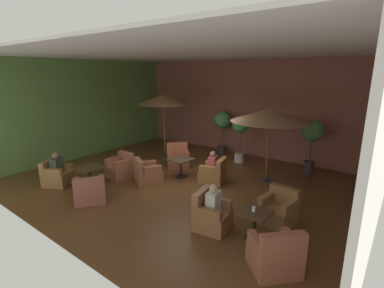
# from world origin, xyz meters

# --- Properties ---
(ground_plane) EXTENTS (10.54, 8.51, 0.02)m
(ground_plane) POSITION_xyz_m (0.00, 0.00, -0.01)
(ground_plane) COLOR #58351C
(wall_back_brick) EXTENTS (10.54, 0.08, 3.99)m
(wall_back_brick) POSITION_xyz_m (0.00, 4.22, 1.99)
(wall_back_brick) COLOR #8D5144
(wall_back_brick) RESTS_ON ground_plane
(wall_left_accent) EXTENTS (0.08, 8.51, 3.99)m
(wall_left_accent) POSITION_xyz_m (-5.23, 0.00, 1.99)
(wall_left_accent) COLOR #598340
(wall_left_accent) RESTS_ON ground_plane
(ceiling_slab) EXTENTS (10.54, 8.51, 0.06)m
(ceiling_slab) POSITION_xyz_m (0.00, 0.00, 4.02)
(ceiling_slab) COLOR silver
(ceiling_slab) RESTS_ON wall_back_brick
(cafe_table_front_left) EXTENTS (0.65, 0.65, 0.65)m
(cafe_table_front_left) POSITION_xyz_m (3.22, -1.62, 0.47)
(cafe_table_front_left) COLOR black
(cafe_table_front_left) RESTS_ON ground_plane
(armchair_front_left_north) EXTENTS (0.82, 0.83, 0.84)m
(armchair_front_left_north) POSITION_xyz_m (3.37, -0.63, 0.31)
(armchair_front_left_north) COLOR olive
(armchair_front_left_north) RESTS_ON ground_plane
(armchair_front_left_east) EXTENTS (0.82, 0.87, 0.89)m
(armchair_front_left_east) POSITION_xyz_m (2.23, -1.78, 0.32)
(armchair_front_left_east) COLOR #925939
(armchair_front_left_east) RESTS_ON ground_plane
(armchair_front_left_south) EXTENTS (1.09, 1.09, 0.90)m
(armchair_front_left_south) POSITION_xyz_m (3.95, -2.31, 0.33)
(armchair_front_left_south) COLOR #A05943
(armchair_front_left_south) RESTS_ON ground_plane
(cafe_table_front_right) EXTENTS (0.78, 0.78, 0.65)m
(cafe_table_front_right) POSITION_xyz_m (-0.39, 0.32, 0.50)
(cafe_table_front_right) COLOR black
(cafe_table_front_right) RESTS_ON ground_plane
(armchair_front_right_north) EXTENTS (1.10, 1.10, 0.87)m
(armchair_front_right_north) POSITION_xyz_m (-1.24, 1.15, 0.31)
(armchair_front_right_north) COLOR #A2573C
(armchair_front_right_north) RESTS_ON ground_plane
(armchair_front_right_east) EXTENTS (1.02, 1.04, 0.81)m
(armchair_front_right_east) POSITION_xyz_m (-0.96, -0.72, 0.30)
(armchair_front_right_east) COLOR #975B3D
(armchair_front_right_east) RESTS_ON ground_plane
(armchair_front_right_south) EXTENTS (0.90, 0.88, 0.80)m
(armchair_front_right_south) POSITION_xyz_m (0.75, 0.60, 0.30)
(armchair_front_right_south) COLOR #A06A3A
(armchair_front_right_south) RESTS_ON ground_plane
(cafe_table_mid_center) EXTENTS (0.75, 0.75, 0.65)m
(cafe_table_mid_center) POSITION_xyz_m (-2.10, -2.06, 0.49)
(cafe_table_mid_center) COLOR black
(cafe_table_mid_center) RESTS_ON ground_plane
(armchair_mid_center_north) EXTENTS (1.04, 1.06, 0.78)m
(armchair_mid_center_north) POSITION_xyz_m (-1.16, -2.68, 0.30)
(armchair_mid_center_north) COLOR #9C564B
(armchair_mid_center_north) RESTS_ON ground_plane
(armchair_mid_center_east) EXTENTS (0.75, 0.79, 0.84)m
(armchair_mid_center_east) POSITION_xyz_m (-2.03, -0.95, 0.32)
(armchair_mid_center_east) COLOR #97593F
(armchair_mid_center_east) RESTS_ON ground_plane
(armchair_mid_center_south) EXTENTS (0.99, 0.98, 0.80)m
(armchair_mid_center_south) POSITION_xyz_m (-3.07, -2.61, 0.31)
(armchair_mid_center_south) COLOR olive
(armchair_mid_center_south) RESTS_ON ground_plane
(patio_umbrella_tall_red) EXTENTS (2.47, 2.47, 2.38)m
(patio_umbrella_tall_red) POSITION_xyz_m (2.05, 1.76, 2.17)
(patio_umbrella_tall_red) COLOR #2D2D2D
(patio_umbrella_tall_red) RESTS_ON ground_plane
(patio_umbrella_center_beige) EXTENTS (2.15, 2.15, 2.59)m
(patio_umbrella_center_beige) POSITION_xyz_m (-2.58, 1.89, 2.38)
(patio_umbrella_center_beige) COLOR #2D2D2D
(patio_umbrella_center_beige) RESTS_ON ground_plane
(potted_tree_left_corner) EXTENTS (0.66, 0.66, 1.86)m
(potted_tree_left_corner) POSITION_xyz_m (0.40, 3.00, 1.32)
(potted_tree_left_corner) COLOR beige
(potted_tree_left_corner) RESTS_ON ground_plane
(potted_tree_mid_left) EXTENTS (0.74, 0.74, 1.86)m
(potted_tree_mid_left) POSITION_xyz_m (-0.80, 3.64, 1.34)
(potted_tree_mid_left) COLOR #342D34
(potted_tree_mid_left) RESTS_ON ground_plane
(potted_tree_mid_right) EXTENTS (0.76, 0.76, 1.93)m
(potted_tree_mid_right) POSITION_xyz_m (2.98, 3.32, 1.41)
(potted_tree_mid_right) COLOR #352E32
(potted_tree_mid_right) RESTS_ON ground_plane
(patron_blue_shirt) EXTENTS (0.30, 0.37, 0.62)m
(patron_blue_shirt) POSITION_xyz_m (0.71, 0.59, 0.68)
(patron_blue_shirt) COLOR #B44E50
(patron_blue_shirt) RESTS_ON ground_plane
(patron_by_window) EXTENTS (0.29, 0.41, 0.66)m
(patron_by_window) POSITION_xyz_m (2.28, -1.77, 0.70)
(patron_by_window) COLOR silver
(patron_by_window) RESTS_ON ground_plane
(patron_with_friend) EXTENTS (0.40, 0.46, 0.67)m
(patron_with_friend) POSITION_xyz_m (-3.04, -2.59, 0.70)
(patron_with_friend) COLOR #364033
(patron_with_friend) RESTS_ON ground_plane
(iced_drink_cup) EXTENTS (0.08, 0.08, 0.11)m
(iced_drink_cup) POSITION_xyz_m (3.19, -1.63, 0.70)
(iced_drink_cup) COLOR silver
(iced_drink_cup) RESTS_ON cafe_table_front_left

